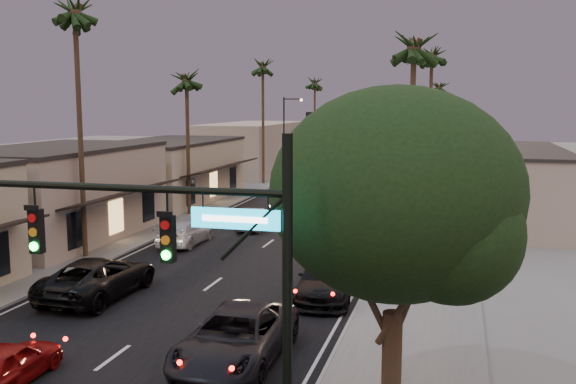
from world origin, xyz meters
The scene contains 30 objects.
ground centered at (0.00, 40.00, 0.00)m, with size 200.00×200.00×0.00m, color slate.
road centered at (0.00, 45.00, 0.00)m, with size 14.00×120.00×0.02m, color black.
sidewalk_left centered at (-9.50, 52.00, 0.06)m, with size 5.00×92.00×0.12m, color slate.
sidewalk_right centered at (9.50, 52.00, 0.06)m, with size 5.00×92.00×0.12m, color slate.
storefront_mid centered at (-13.00, 26.00, 2.75)m, with size 8.00×14.00×5.50m, color tan.
storefront_far centered at (-13.00, 42.00, 2.50)m, with size 8.00×16.00×5.00m, color tan.
storefront_dist centered at (-13.00, 65.00, 3.00)m, with size 8.00×20.00×6.00m, color tan.
building_right centered at (14.00, 40.00, 2.50)m, with size 8.00×18.00×5.00m, color tan.
traffic_signal centered at (5.69, 4.00, 5.08)m, with size 8.51×0.22×7.80m.
corner_tree centered at (9.48, 7.45, 5.98)m, with size 6.20×6.20×8.80m.
arch centered at (0.00, 70.00, 5.53)m, with size 15.20×0.40×7.27m.
streetlight_right centered at (6.92, 45.00, 5.33)m, with size 2.13×0.30×9.00m.
streetlight_left centered at (-6.92, 58.00, 5.33)m, with size 2.13×0.30×9.00m.
palm_lb centered at (-8.60, 22.00, 13.39)m, with size 3.20×3.20×15.20m.
palm_lc centered at (-8.60, 36.00, 10.47)m, with size 3.20×3.20×12.20m.
palm_ld centered at (-8.60, 55.00, 12.42)m, with size 3.20×3.20×14.20m.
palm_ra centered at (8.60, 24.00, 11.44)m, with size 3.20×3.20×13.20m.
palm_rb centered at (8.60, 44.00, 12.42)m, with size 3.20×3.20×14.20m.
palm_rc centered at (8.60, 64.00, 10.47)m, with size 3.20×3.20×12.20m.
palm_far centered at (-8.30, 78.00, 11.44)m, with size 3.20×3.20×13.20m.
oncoming_red centered at (-1.95, 7.39, 0.66)m, with size 1.57×3.89×1.33m, color maroon.
oncoming_pickup centered at (-4.08, 15.93, 0.87)m, with size 2.90×6.30×1.75m, color black.
oncoming_silver centered at (-2.29, 32.09, 0.72)m, with size 1.52×4.37×1.44m, color #A5A5AA.
oncoming_white centered at (-4.76, 26.59, 0.73)m, with size 2.06×5.06×1.47m, color #B7B7B7.
oncoming_dgrey centered at (-2.02, 39.96, 0.72)m, with size 1.70×4.24×1.44m, color black.
oncoming_grey_far centered at (-2.71, 52.90, 0.78)m, with size 1.66×4.75×1.56m, color #4A4A4F.
curbside_near centered at (4.10, 10.66, 0.87)m, with size 2.88×6.25×1.74m, color black.
curbside_black centered at (5.51, 18.40, 0.83)m, with size 2.32×5.72×1.66m, color black.
curbside_grey centered at (5.06, 27.79, 0.82)m, with size 1.93×4.79×1.63m, color #56565C.
curbside_far centered at (6.16, 49.99, 0.85)m, with size 1.81×5.19×1.71m, color black.
Camera 1 is at (10.84, -8.12, 8.39)m, focal length 40.00 mm.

